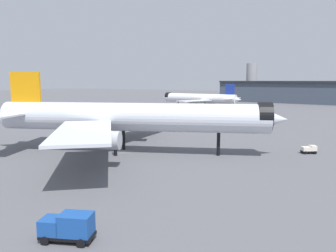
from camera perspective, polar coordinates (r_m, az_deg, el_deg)
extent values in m
plane|color=#56565B|center=(77.94, -8.06, -4.43)|extent=(900.00, 900.00, 0.00)
cylinder|color=silver|center=(75.03, -6.25, 1.57)|extent=(59.63, 26.78, 6.41)
cone|color=silver|center=(73.78, 17.42, 1.15)|extent=(8.77, 8.30, 6.28)
cone|color=silver|center=(87.64, -26.02, 1.73)|extent=(9.91, 8.56, 6.09)
cylinder|color=black|center=(73.53, 16.45, 1.54)|extent=(4.91, 7.07, 6.48)
cube|color=silver|center=(92.60, -6.51, 2.28)|extent=(10.66, 27.79, 0.51)
cylinder|color=#B7BAC1|center=(89.30, -6.10, 0.71)|extent=(9.24, 6.22, 3.53)
cube|color=silver|center=(60.61, -14.49, -0.91)|extent=(24.59, 27.70, 0.51)
cylinder|color=#B7BAC1|center=(63.46, -12.07, -2.38)|extent=(9.24, 6.22, 3.53)
cube|color=orange|center=(84.67, -23.47, 5.17)|extent=(7.11, 3.09, 10.26)
cube|color=silver|center=(91.66, -21.67, 2.61)|extent=(8.91, 12.21, 0.38)
cube|color=silver|center=(79.68, -26.68, 1.61)|extent=(8.91, 12.21, 0.38)
cylinder|color=black|center=(73.65, 8.76, -3.13)|extent=(0.77, 0.77, 5.13)
cylinder|color=black|center=(79.86, -7.73, -2.25)|extent=(0.77, 0.77, 5.13)
cylinder|color=black|center=(73.51, -9.14, -3.16)|extent=(0.77, 0.77, 5.13)
cylinder|color=white|center=(185.67, 5.45, 4.82)|extent=(43.54, 9.02, 5.07)
cone|color=white|center=(196.61, -0.16, 5.03)|extent=(6.01, 5.46, 4.97)
cone|color=white|center=(176.71, 11.70, 4.54)|extent=(7.01, 5.40, 4.82)
cylinder|color=black|center=(196.04, 0.09, 5.13)|extent=(2.74, 5.31, 5.12)
cube|color=white|center=(173.32, 4.55, 4.40)|extent=(14.05, 20.62, 0.41)
cylinder|color=#B7BAC1|center=(175.97, 4.61, 3.91)|extent=(6.29, 3.33, 2.79)
cube|color=white|center=(195.20, 8.00, 4.75)|extent=(11.04, 20.51, 0.41)
cylinder|color=#B7BAC1|center=(193.64, 7.42, 4.24)|extent=(6.29, 3.33, 2.79)
cube|color=navy|center=(177.81, 10.69, 5.89)|extent=(5.22, 0.98, 8.11)
cube|color=white|center=(172.88, 10.27, 4.67)|extent=(4.59, 8.11, 0.30)
cube|color=white|center=(182.42, 11.53, 4.80)|extent=(4.59, 8.11, 0.30)
cylinder|color=black|center=(192.76, 1.78, 3.61)|extent=(0.61, 0.61, 4.06)
cylinder|color=black|center=(182.62, 5.65, 3.33)|extent=(0.61, 0.61, 4.06)
cylinder|color=black|center=(187.35, 6.40, 3.44)|extent=(0.61, 0.61, 4.06)
cylinder|color=#939399|center=(271.29, 14.30, 7.34)|extent=(8.42, 8.42, 29.77)
cube|color=black|center=(37.42, -17.06, -17.70)|extent=(5.95, 4.04, 0.35)
cube|color=#194799|center=(37.70, -19.49, -15.98)|extent=(2.85, 2.91, 1.60)
cube|color=#1E2D38|center=(38.02, -20.89, -15.32)|extent=(0.73, 1.84, 0.80)
cube|color=#194799|center=(36.51, -15.67, -16.11)|extent=(3.89, 3.29, 2.20)
cylinder|color=black|center=(37.38, -20.64, -18.19)|extent=(0.94, 0.57, 0.90)
cylinder|color=black|center=(39.21, -18.98, -16.83)|extent=(0.94, 0.57, 0.90)
cylinder|color=black|center=(35.83, -14.90, -19.13)|extent=(0.94, 0.57, 0.90)
cylinder|color=black|center=(37.74, -13.50, -17.62)|extent=(0.94, 0.57, 0.90)
cube|color=black|center=(81.74, 23.24, -4.07)|extent=(3.57, 3.01, 0.30)
cube|color=silver|center=(82.02, 23.87, -3.53)|extent=(1.92, 2.03, 1.20)
cube|color=#1E2D38|center=(82.24, 24.24, -3.35)|extent=(0.76, 1.20, 0.60)
cube|color=silver|center=(81.37, 22.90, -3.67)|extent=(2.47, 2.36, 0.90)
cylinder|color=black|center=(82.96, 23.69, -4.03)|extent=(0.74, 0.60, 0.70)
cylinder|color=black|center=(81.57, 24.19, -4.25)|extent=(0.74, 0.60, 0.70)
cylinder|color=black|center=(81.99, 22.29, -4.09)|extent=(0.74, 0.60, 0.70)
cylinder|color=black|center=(80.58, 22.77, -4.32)|extent=(0.74, 0.60, 0.70)
cube|color=black|center=(114.84, 2.42, -0.21)|extent=(2.81, 2.36, 0.20)
cube|color=beige|center=(114.72, 2.42, 0.19)|extent=(2.81, 2.36, 1.40)
sphere|color=black|center=(115.11, 1.83, -0.24)|extent=(0.44, 0.44, 0.44)
sphere|color=black|center=(116.05, 2.40, -0.17)|extent=(0.44, 0.44, 0.44)
sphere|color=black|center=(113.64, 2.44, -0.35)|extent=(0.44, 0.44, 0.44)
sphere|color=black|center=(114.61, 3.02, -0.28)|extent=(0.44, 0.44, 0.44)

